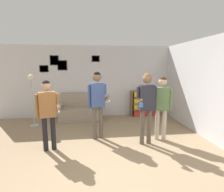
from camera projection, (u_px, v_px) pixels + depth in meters
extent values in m
plane|color=#937A5B|center=(112.00, 176.00, 3.12)|extent=(20.00, 20.00, 0.00)
cube|color=silver|center=(99.00, 82.00, 6.74)|extent=(7.85, 0.06, 2.70)
cube|color=black|center=(96.00, 59.00, 6.54)|extent=(0.29, 0.02, 0.23)
cube|color=beige|center=(96.00, 59.00, 6.54)|extent=(0.24, 0.01, 0.18)
cube|color=black|center=(62.00, 65.00, 6.43)|extent=(0.34, 0.02, 0.36)
cube|color=beige|center=(62.00, 65.00, 6.43)|extent=(0.30, 0.01, 0.31)
cube|color=black|center=(54.00, 60.00, 6.37)|extent=(0.31, 0.02, 0.35)
cube|color=#B2B2BC|center=(54.00, 60.00, 6.36)|extent=(0.26, 0.01, 0.31)
cube|color=black|center=(44.00, 69.00, 6.37)|extent=(0.31, 0.02, 0.25)
cube|color=#B2B2BC|center=(44.00, 69.00, 6.37)|extent=(0.27, 0.01, 0.20)
cube|color=silver|center=(196.00, 86.00, 5.14)|extent=(0.06, 6.31, 2.70)
cube|color=gray|center=(81.00, 118.00, 6.42)|extent=(1.53, 0.80, 0.10)
cube|color=gray|center=(81.00, 113.00, 6.38)|extent=(1.47, 0.74, 0.32)
cube|color=gray|center=(81.00, 100.00, 6.63)|extent=(1.47, 0.14, 0.51)
cube|color=gray|center=(60.00, 107.00, 6.25)|extent=(0.12, 0.74, 0.18)
cube|color=gray|center=(100.00, 105.00, 6.42)|extent=(0.12, 0.74, 0.18)
cube|color=brown|center=(131.00, 104.00, 6.82)|extent=(0.02, 0.30, 0.99)
cube|color=brown|center=(156.00, 103.00, 6.95)|extent=(0.02, 0.30, 0.99)
cube|color=brown|center=(143.00, 102.00, 7.02)|extent=(1.03, 0.01, 0.99)
cube|color=brown|center=(143.00, 115.00, 6.97)|extent=(0.98, 0.30, 0.02)
cube|color=brown|center=(144.00, 91.00, 6.80)|extent=(0.98, 0.30, 0.02)
cube|color=brown|center=(144.00, 109.00, 6.93)|extent=(0.98, 0.30, 0.02)
cube|color=brown|center=(144.00, 103.00, 6.88)|extent=(0.98, 0.30, 0.02)
cube|color=brown|center=(144.00, 97.00, 6.84)|extent=(0.98, 0.30, 0.02)
cube|color=red|center=(144.00, 112.00, 6.94)|extent=(0.85, 0.26, 0.19)
cube|color=gold|center=(144.00, 106.00, 6.90)|extent=(0.85, 0.26, 0.19)
cube|color=gold|center=(144.00, 100.00, 6.85)|extent=(0.85, 0.26, 0.19)
cube|color=gold|center=(144.00, 94.00, 6.81)|extent=(0.85, 0.26, 0.19)
cylinder|color=#ADA89E|center=(35.00, 126.00, 5.72)|extent=(0.28, 0.28, 0.03)
cylinder|color=#ADA89E|center=(33.00, 103.00, 5.60)|extent=(0.03, 0.03, 1.46)
sphere|color=beige|center=(31.00, 78.00, 5.46)|extent=(0.20, 0.20, 0.20)
cylinder|color=black|center=(45.00, 134.00, 4.00)|extent=(0.11, 0.11, 0.80)
cylinder|color=black|center=(53.00, 133.00, 4.07)|extent=(0.11, 0.11, 0.80)
cube|color=#936033|center=(47.00, 105.00, 3.92)|extent=(0.40, 0.29, 0.57)
sphere|color=tan|center=(46.00, 86.00, 3.85)|extent=(0.21, 0.21, 0.21)
sphere|color=black|center=(46.00, 84.00, 3.84)|extent=(0.18, 0.18, 0.18)
cylinder|color=#936033|center=(57.00, 98.00, 3.98)|extent=(0.07, 0.07, 0.24)
cylinder|color=tan|center=(58.00, 108.00, 3.89)|extent=(0.14, 0.30, 0.18)
cylinder|color=white|center=(59.00, 112.00, 3.77)|extent=(0.07, 0.15, 0.09)
cylinder|color=#936033|center=(37.00, 106.00, 3.84)|extent=(0.07, 0.07, 0.54)
cylinder|color=brown|center=(94.00, 123.00, 4.65)|extent=(0.11, 0.11, 0.88)
cylinder|color=brown|center=(101.00, 122.00, 4.71)|extent=(0.11, 0.11, 0.88)
cube|color=#384C84|center=(97.00, 95.00, 4.56)|extent=(0.40, 0.27, 0.63)
sphere|color=brown|center=(97.00, 77.00, 4.48)|extent=(0.23, 0.23, 0.23)
sphere|color=black|center=(97.00, 76.00, 4.47)|extent=(0.19, 0.19, 0.19)
cylinder|color=#384C84|center=(105.00, 89.00, 4.60)|extent=(0.07, 0.07, 0.27)
cylinder|color=brown|center=(107.00, 98.00, 4.50)|extent=(0.13, 0.33, 0.19)
cylinder|color=white|center=(109.00, 101.00, 4.38)|extent=(0.06, 0.15, 0.09)
cylinder|color=#384C84|center=(89.00, 96.00, 4.49)|extent=(0.07, 0.07, 0.59)
cylinder|color=brown|center=(142.00, 127.00, 4.35)|extent=(0.11, 0.11, 0.87)
cylinder|color=brown|center=(149.00, 127.00, 4.37)|extent=(0.11, 0.11, 0.87)
cube|color=#282833|center=(147.00, 98.00, 4.23)|extent=(0.36, 0.20, 0.62)
sphere|color=brown|center=(147.00, 79.00, 4.15)|extent=(0.23, 0.23, 0.23)
sphere|color=brown|center=(147.00, 77.00, 4.15)|extent=(0.19, 0.19, 0.19)
cylinder|color=#282833|center=(155.00, 98.00, 4.26)|extent=(0.07, 0.07, 0.58)
cylinder|color=#282833|center=(138.00, 92.00, 4.18)|extent=(0.07, 0.07, 0.26)
cylinder|color=brown|center=(140.00, 102.00, 4.07)|extent=(0.07, 0.32, 0.19)
cylinder|color=blue|center=(141.00, 105.00, 3.94)|extent=(0.08, 0.08, 0.10)
cylinder|color=#B7AD99|center=(157.00, 124.00, 4.63)|extent=(0.11, 0.11, 0.82)
cylinder|color=#B7AD99|center=(164.00, 125.00, 4.59)|extent=(0.11, 0.11, 0.82)
cube|color=#5B7A4C|center=(162.00, 99.00, 4.49)|extent=(0.41, 0.31, 0.58)
sphere|color=#D1A889|center=(163.00, 82.00, 4.42)|extent=(0.21, 0.21, 0.21)
sphere|color=#382314|center=(163.00, 80.00, 4.41)|extent=(0.18, 0.18, 0.18)
cylinder|color=#5B7A4C|center=(171.00, 100.00, 4.45)|extent=(0.07, 0.07, 0.55)
cylinder|color=#5B7A4C|center=(153.00, 99.00, 4.54)|extent=(0.07, 0.07, 0.55)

